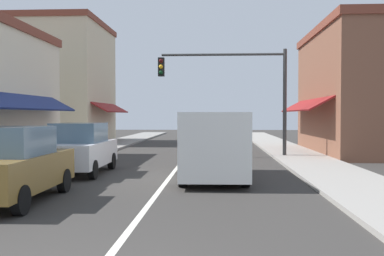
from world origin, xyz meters
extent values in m
plane|color=#33302D|center=(0.00, 18.00, 0.00)|extent=(80.00, 80.00, 0.00)
cube|color=gray|center=(-5.50, 18.00, 0.06)|extent=(2.60, 56.00, 0.12)
cube|color=gray|center=(5.50, 18.00, 0.06)|extent=(2.60, 56.00, 0.12)
cube|color=silver|center=(0.00, 18.00, 0.00)|extent=(0.14, 52.00, 0.01)
cube|color=navy|center=(-6.25, 12.00, 2.60)|extent=(1.27, 11.76, 0.73)
cube|color=slate|center=(-6.86, 15.08, 4.05)|extent=(0.08, 1.10, 1.30)
cube|color=brown|center=(9.77, 20.00, 3.15)|extent=(5.95, 10.00, 6.30)
cube|color=brown|center=(9.77, 20.00, 6.50)|extent=(6.15, 10.20, 0.40)
cube|color=slate|center=(6.86, 20.00, 1.40)|extent=(0.08, 7.60, 1.80)
cube|color=maroon|center=(6.25, 20.00, 2.60)|extent=(1.27, 8.40, 0.73)
cube|color=slate|center=(6.86, 17.80, 4.54)|extent=(0.08, 1.10, 1.30)
cube|color=slate|center=(6.86, 22.20, 4.54)|extent=(0.08, 1.10, 1.30)
cube|color=beige|center=(-9.71, 28.00, 4.21)|extent=(5.82, 8.00, 8.43)
cube|color=brown|center=(-9.71, 28.00, 8.63)|extent=(6.02, 8.20, 0.40)
cube|color=slate|center=(-6.86, 28.00, 1.40)|extent=(0.08, 6.08, 1.80)
cube|color=maroon|center=(-6.25, 28.00, 2.60)|extent=(1.27, 6.72, 0.73)
cube|color=slate|center=(-6.86, 26.24, 6.07)|extent=(0.08, 1.10, 1.30)
cube|color=slate|center=(-6.86, 29.76, 6.07)|extent=(0.08, 1.10, 1.30)
cube|color=brown|center=(-3.25, 5.87, 0.71)|extent=(1.79, 4.13, 0.80)
cube|color=slate|center=(-3.25, 5.77, 1.44)|extent=(1.56, 2.03, 0.66)
cylinder|color=black|center=(-4.06, 7.21, 0.31)|extent=(0.21, 0.62, 0.62)
cylinder|color=black|center=(-2.48, 7.23, 0.31)|extent=(0.21, 0.62, 0.62)
cylinder|color=black|center=(-2.43, 4.53, 0.31)|extent=(0.21, 0.62, 0.62)
cube|color=silver|center=(-3.19, 10.94, 0.71)|extent=(1.79, 4.13, 0.80)
cube|color=slate|center=(-3.19, 10.84, 1.44)|extent=(1.55, 2.02, 0.66)
cylinder|color=black|center=(-4.00, 12.28, 0.31)|extent=(0.21, 0.62, 0.62)
cylinder|color=black|center=(-2.42, 12.31, 0.31)|extent=(0.21, 0.62, 0.62)
cylinder|color=black|center=(-3.96, 9.57, 0.31)|extent=(0.21, 0.62, 0.62)
cylinder|color=black|center=(-2.38, 9.60, 0.31)|extent=(0.21, 0.62, 0.62)
cube|color=silver|center=(1.42, 9.89, 1.17)|extent=(2.09, 5.05, 1.90)
cube|color=slate|center=(1.36, 12.29, 1.59)|extent=(1.73, 0.32, 0.84)
cube|color=black|center=(1.36, 12.47, 0.48)|extent=(1.87, 0.25, 0.24)
cylinder|color=black|center=(0.50, 11.42, 0.36)|extent=(0.26, 0.73, 0.72)
cylinder|color=black|center=(2.27, 11.46, 0.36)|extent=(0.26, 0.73, 0.72)
cylinder|color=black|center=(0.58, 8.32, 0.36)|extent=(0.26, 0.73, 0.72)
cylinder|color=black|center=(2.35, 8.36, 0.36)|extent=(0.26, 0.73, 0.72)
cylinder|color=#333333|center=(4.80, 17.39, 2.61)|extent=(0.18, 0.18, 5.22)
cylinder|color=#333333|center=(1.82, 17.39, 4.97)|extent=(5.95, 0.12, 0.12)
cube|color=black|center=(-1.15, 17.21, 4.37)|extent=(0.30, 0.24, 0.90)
sphere|color=#420F0F|center=(-1.15, 17.08, 4.65)|extent=(0.20, 0.20, 0.20)
sphere|color=yellow|center=(-1.15, 17.08, 4.37)|extent=(0.20, 0.20, 0.20)
sphere|color=#0C3316|center=(-1.15, 17.08, 4.09)|extent=(0.20, 0.20, 0.20)
camera|label=1|loc=(1.55, -4.25, 2.03)|focal=41.67mm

